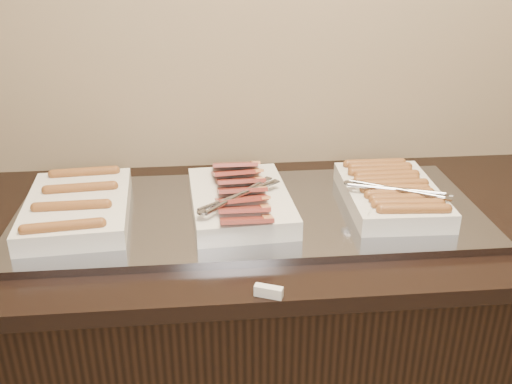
{
  "coord_description": "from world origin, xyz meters",
  "views": [
    {
      "loc": [
        -0.1,
        0.81,
        1.58
      ],
      "look_at": [
        0.02,
        2.13,
        0.97
      ],
      "focal_mm": 40.0,
      "sensor_mm": 36.0,
      "label": 1
    }
  ],
  "objects_px": {
    "warming_tray": "(249,213)",
    "dish_left": "(78,207)",
    "dish_center": "(240,199)",
    "dish_right": "(391,193)",
    "counter": "(248,351)"
  },
  "relations": [
    {
      "from": "dish_left",
      "to": "dish_center",
      "type": "height_order",
      "value": "dish_center"
    },
    {
      "from": "counter",
      "to": "dish_left",
      "type": "relative_size",
      "value": 5.25
    },
    {
      "from": "dish_center",
      "to": "dish_right",
      "type": "relative_size",
      "value": 1.07
    },
    {
      "from": "dish_left",
      "to": "dish_right",
      "type": "distance_m",
      "value": 0.81
    },
    {
      "from": "dish_left",
      "to": "dish_right",
      "type": "relative_size",
      "value": 1.09
    },
    {
      "from": "dish_center",
      "to": "dish_right",
      "type": "distance_m",
      "value": 0.4
    },
    {
      "from": "warming_tray",
      "to": "dish_left",
      "type": "distance_m",
      "value": 0.44
    },
    {
      "from": "counter",
      "to": "dish_right",
      "type": "height_order",
      "value": "dish_right"
    },
    {
      "from": "counter",
      "to": "warming_tray",
      "type": "xyz_separation_m",
      "value": [
        0.0,
        0.0,
        0.46
      ]
    },
    {
      "from": "counter",
      "to": "dish_left",
      "type": "xyz_separation_m",
      "value": [
        -0.43,
        0.0,
        0.5
      ]
    },
    {
      "from": "dish_right",
      "to": "dish_center",
      "type": "bearing_deg",
      "value": -178.27
    },
    {
      "from": "dish_right",
      "to": "counter",
      "type": "bearing_deg",
      "value": -178.85
    },
    {
      "from": "dish_left",
      "to": "counter",
      "type": "bearing_deg",
      "value": -3.96
    },
    {
      "from": "warming_tray",
      "to": "dish_right",
      "type": "relative_size",
      "value": 3.32
    },
    {
      "from": "counter",
      "to": "warming_tray",
      "type": "height_order",
      "value": "warming_tray"
    }
  ]
}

